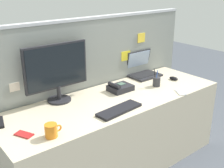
{
  "coord_description": "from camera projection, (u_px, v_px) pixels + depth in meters",
  "views": [
    {
      "loc": [
        -1.47,
        -1.77,
        1.73
      ],
      "look_at": [
        0.0,
        0.05,
        0.84
      ],
      "focal_mm": 45.05,
      "sensor_mm": 36.0,
      "label": 1
    }
  ],
  "objects": [
    {
      "name": "pen_cup",
      "position": [
        157.0,
        82.0,
        2.77
      ],
      "size": [
        0.07,
        0.07,
        0.18
      ],
      "color": "#333338",
      "rests_on": "desk"
    },
    {
      "name": "keyboard_main",
      "position": [
        119.0,
        110.0,
        2.26
      ],
      "size": [
        0.41,
        0.17,
        0.02
      ],
      "primitive_type": "cube",
      "rotation": [
        0.0,
        0.0,
        0.09
      ],
      "color": "black",
      "rests_on": "desk"
    },
    {
      "name": "tv_remote",
      "position": [
        0.0,
        122.0,
        2.07
      ],
      "size": [
        0.09,
        0.18,
        0.02
      ],
      "primitive_type": "cube",
      "rotation": [
        0.0,
        0.0,
        -0.25
      ],
      "color": "black",
      "rests_on": "desk"
    },
    {
      "name": "cell_phone_red_case",
      "position": [
        24.0,
        134.0,
        1.92
      ],
      "size": [
        0.11,
        0.14,
        0.01
      ],
      "primitive_type": "cube",
      "rotation": [
        0.0,
        0.0,
        0.45
      ],
      "color": "#B22323",
      "rests_on": "desk"
    },
    {
      "name": "desk",
      "position": [
        115.0,
        133.0,
        2.63
      ],
      "size": [
        2.12,
        0.71,
        0.72
      ],
      "primitive_type": "cube",
      "color": "beige",
      "rests_on": "ground_plane"
    },
    {
      "name": "computer_mouse_right_hand",
      "position": [
        174.0,
        78.0,
        2.95
      ],
      "size": [
        0.07,
        0.11,
        0.03
      ],
      "primitive_type": "ellipsoid",
      "rotation": [
        0.0,
        0.0,
        0.1
      ],
      "color": "black",
      "rests_on": "desk"
    },
    {
      "name": "desktop_monitor",
      "position": [
        57.0,
        69.0,
        2.36
      ],
      "size": [
        0.58,
        0.2,
        0.5
      ],
      "color": "#232328",
      "rests_on": "desk"
    },
    {
      "name": "cell_phone_white_slab",
      "position": [
        180.0,
        92.0,
        2.62
      ],
      "size": [
        0.13,
        0.16,
        0.01
      ],
      "primitive_type": "cube",
      "rotation": [
        0.0,
        0.0,
        -0.54
      ],
      "color": "silver",
      "rests_on": "desk"
    },
    {
      "name": "cubicle_divider",
      "position": [
        90.0,
        88.0,
        2.8
      ],
      "size": [
        2.41,
        0.08,
        1.4
      ],
      "color": "gray",
      "rests_on": "ground_plane"
    },
    {
      "name": "coffee_mug",
      "position": [
        51.0,
        130.0,
        1.88
      ],
      "size": [
        0.12,
        0.09,
        0.09
      ],
      "color": "orange",
      "rests_on": "desk"
    },
    {
      "name": "desk_phone",
      "position": [
        120.0,
        88.0,
        2.66
      ],
      "size": [
        0.22,
        0.17,
        0.09
      ],
      "color": "#232328",
      "rests_on": "desk"
    },
    {
      "name": "ground_plane",
      "position": [
        115.0,
        165.0,
        2.76
      ],
      "size": [
        10.0,
        10.0,
        0.0
      ],
      "primitive_type": "plane",
      "color": "#4C515B"
    },
    {
      "name": "laptop",
      "position": [
        142.0,
        69.0,
        3.07
      ],
      "size": [
        0.33,
        0.26,
        0.27
      ],
      "color": "#232328",
      "rests_on": "desk"
    }
  ]
}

